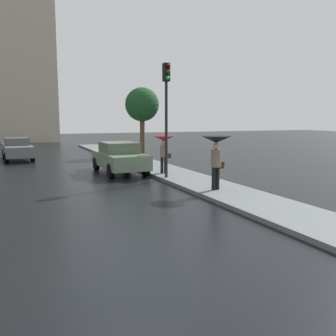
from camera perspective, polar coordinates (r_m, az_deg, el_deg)
ground at (r=6.85m, az=-5.83°, el=-15.41°), size 120.00×120.00×0.00m
car_green_near_kerb at (r=18.29m, az=-7.51°, el=1.67°), size 1.92×4.47×1.52m
car_grey_mid_road at (r=25.59m, az=-22.22°, el=2.77°), size 1.91×4.56×1.44m
pedestrian_with_umbrella_near at (r=13.17m, az=7.44°, el=3.24°), size 1.06×1.06×1.92m
pedestrian_with_umbrella_far at (r=17.10m, az=-0.66°, el=3.77°), size 1.00×1.00×1.73m
traffic_light at (r=15.81m, az=-0.24°, el=10.46°), size 0.26×0.39×4.82m
street_tree_near at (r=26.61m, az=-4.02°, el=9.65°), size 2.40×2.40×4.85m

